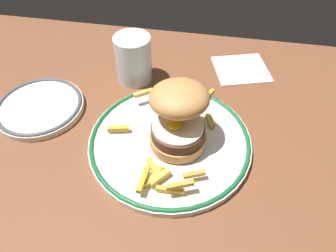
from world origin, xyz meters
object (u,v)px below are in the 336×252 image
Objects in this scene: side_plate at (38,106)px; napkin at (240,68)px; dinner_plate at (168,140)px; water_glass at (132,61)px; burger at (176,114)px.

side_plate is 43.61cm from napkin.
napkin is (38.56, 20.37, -0.63)cm from side_plate.
water_glass is (-10.76, 17.12, 3.56)cm from dinner_plate.
burger reaches higher than napkin.
napkin is (22.75, 7.24, -4.20)cm from water_glass.
napkin is (10.70, 23.80, -6.90)cm from burger.
side_plate is at bearing -152.16° from napkin.
burger is at bearing -53.96° from water_glass.
dinner_plate is 26.86cm from side_plate.
water_glass is at bearing 122.15° from dinner_plate.
water_glass is 20.85cm from side_plate.
dinner_plate and side_plate have the same top height.
napkin is (11.99, 24.36, -0.64)cm from dinner_plate.
napkin is at bearing 65.79° from burger.
dinner_plate is at bearing -57.85° from water_glass.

